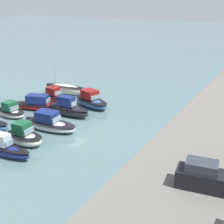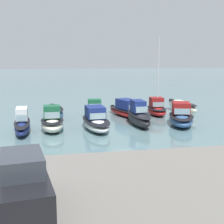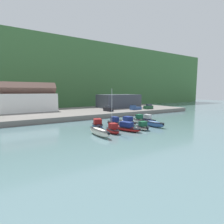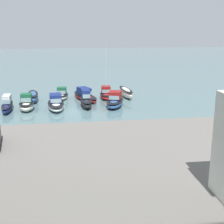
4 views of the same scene
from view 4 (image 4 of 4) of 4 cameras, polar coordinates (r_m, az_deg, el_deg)
name	(u,v)px [view 4 (image 4 of 4)]	position (r m, az deg, el deg)	size (l,w,h in m)	color
ground_plane	(75,110)	(47.70, -6.76, 0.32)	(320.00, 320.00, 0.00)	slate
quay_promenade	(85,193)	(22.72, -4.94, -14.61)	(91.87, 29.83, 1.55)	slate
moored_boat_0	(115,101)	(49.38, 0.55, 1.98)	(4.24, 6.71, 2.43)	#33568E
moored_boat_1	(86,101)	(49.51, -4.77, 2.09)	(1.88, 6.26, 2.68)	black
moored_boat_2	(56,104)	(48.77, -10.23, 1.50)	(2.95, 7.18, 2.29)	silver
moored_boat_3	(27,104)	(48.89, -15.35, 1.36)	(2.34, 4.49, 2.54)	white
moored_boat_4	(7,105)	(49.58, -18.60, 1.20)	(1.89, 6.98, 2.36)	navy
moored_boat_5	(126,92)	(56.57, 2.54, 3.61)	(2.13, 7.25, 1.63)	white
moored_boat_6	(106,94)	(55.21, -1.10, 3.29)	(2.49, 4.96, 9.74)	red
moored_boat_7	(85,96)	(54.44, -5.00, 3.00)	(4.99, 8.62, 2.10)	red
moored_boat_8	(62,95)	(55.78, -9.16, 3.13)	(2.45, 4.35, 2.05)	white
moored_boat_9	(33,96)	(55.03, -14.21, 2.81)	(2.45, 6.37, 1.56)	#33568E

